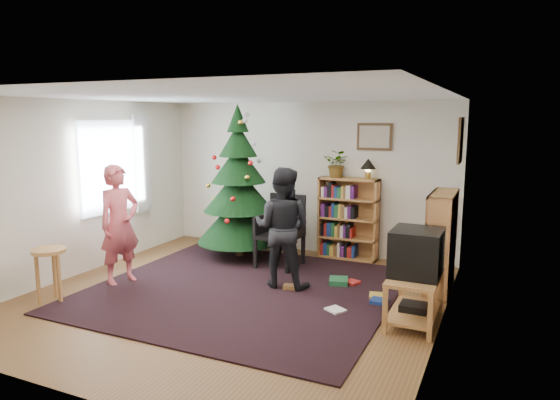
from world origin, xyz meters
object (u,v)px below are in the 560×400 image
at_px(potted_plant, 337,164).
at_px(stool, 49,261).
at_px(picture_back, 374,137).
at_px(armchair, 283,227).
at_px(bookshelf_back, 348,218).
at_px(table_lamp, 368,165).
at_px(person_by_chair, 282,228).
at_px(bookshelf_right, 441,241).
at_px(crt_tv, 416,252).
at_px(christmas_tree, 239,195).
at_px(person_standing, 120,225).
at_px(tv_stand, 415,294).
at_px(picture_right, 461,140).

bearing_deg(potted_plant, stool, -127.10).
relative_size(picture_back, armchair, 0.50).
bearing_deg(bookshelf_back, table_lamp, 0.00).
bearing_deg(armchair, person_by_chair, -63.18).
height_order(bookshelf_right, table_lamp, table_lamp).
relative_size(stool, potted_plant, 1.52).
bearing_deg(crt_tv, christmas_tree, 153.55).
xyz_separation_m(person_standing, potted_plant, (2.27, 2.46, 0.70)).
height_order(christmas_tree, bookshelf_back, christmas_tree).
bearing_deg(potted_plant, bookshelf_back, 0.00).
relative_size(bookshelf_back, person_standing, 0.80).
distance_m(tv_stand, person_standing, 3.93).
height_order(christmas_tree, potted_plant, christmas_tree).
height_order(christmas_tree, person_standing, christmas_tree).
height_order(stool, potted_plant, potted_plant).
xyz_separation_m(person_standing, table_lamp, (2.77, 2.46, 0.70)).
bearing_deg(person_standing, bookshelf_back, -29.82).
xyz_separation_m(crt_tv, potted_plant, (-1.62, 2.18, 0.72)).
distance_m(tv_stand, armchair, 2.62).
distance_m(christmas_tree, person_by_chair, 1.62).
distance_m(crt_tv, person_standing, 3.90).
bearing_deg(stool, person_by_chair, 35.56).
distance_m(stool, table_lamp, 4.67).
height_order(christmas_tree, table_lamp, christmas_tree).
relative_size(picture_right, potted_plant, 1.37).
relative_size(picture_right, tv_stand, 0.64).
bearing_deg(crt_tv, person_by_chair, 165.04).
height_order(crt_tv, armchair, armchair).
relative_size(bookshelf_back, bookshelf_right, 1.00).
relative_size(bookshelf_back, stool, 1.94).
bearing_deg(person_by_chair, armchair, -71.83).
relative_size(bookshelf_right, potted_plant, 2.96).
xyz_separation_m(christmas_tree, person_standing, (-0.85, -1.79, -0.21)).
relative_size(picture_back, person_by_chair, 0.34).
bearing_deg(person_standing, bookshelf_right, -54.34).
distance_m(armchair, table_lamp, 1.64).
distance_m(christmas_tree, bookshelf_right, 3.20).
relative_size(picture_back, picture_right, 0.92).
bearing_deg(potted_plant, person_by_chair, -96.59).
relative_size(bookshelf_right, person_standing, 0.80).
bearing_deg(christmas_tree, bookshelf_right, -5.53).
bearing_deg(crt_tv, tv_stand, -0.00).
bearing_deg(tv_stand, picture_right, 80.88).
relative_size(crt_tv, potted_plant, 1.32).
height_order(picture_right, armchair, picture_right).
bearing_deg(crt_tv, table_lamp, 117.19).
bearing_deg(crt_tv, person_standing, -175.88).
distance_m(armchair, stool, 3.25).
bearing_deg(person_standing, stool, 178.00).
distance_m(tv_stand, potted_plant, 2.97).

